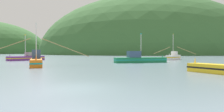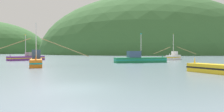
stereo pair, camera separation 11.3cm
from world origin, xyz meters
name	(u,v)px [view 1 (the left image)]	position (x,y,z in m)	size (l,w,h in m)	color
ground_plane	(80,88)	(0.00, 0.00, 0.00)	(600.00, 600.00, 0.00)	slate
hill_far_center	(149,54)	(38.23, 182.93, 0.00)	(200.50, 160.40, 106.18)	#386633
hill_mid_left	(190,54)	(87.65, 209.33, 0.00)	(108.81, 87.05, 107.88)	#386633
fishing_boat_orange	(36,60)	(-10.20, 21.17, 0.85)	(16.59, 11.39, 6.89)	orange
fishing_boat_green	(139,59)	(7.95, 29.65, 0.76)	(11.19, 4.84, 6.04)	#197A47
fishing_boat_purple	(27,58)	(-19.89, 41.35, 0.68)	(7.75, 9.12, 6.71)	#6B2D84
fishing_boat_white	(174,57)	(19.65, 44.81, 0.82)	(10.01, 8.25, 7.24)	white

